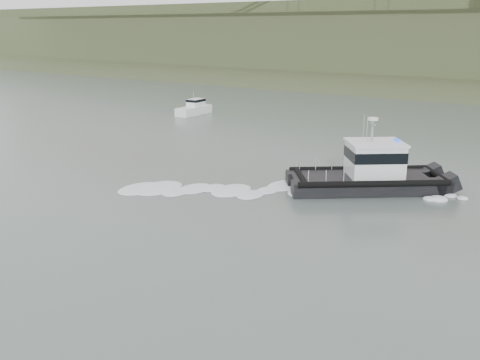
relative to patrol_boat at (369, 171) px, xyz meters
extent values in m
plane|color=#495751|center=(-3.58, -17.79, -1.42)|extent=(400.00, 400.00, 0.00)
cube|color=black|center=(-1.01, 1.02, -0.97)|extent=(10.03, 8.25, 1.27)
cube|color=black|center=(0.74, -1.23, -0.97)|extent=(10.03, 8.25, 1.27)
cube|color=black|center=(-0.55, -0.43, -0.46)|extent=(10.54, 9.52, 0.26)
cube|color=silver|center=(0.28, 0.22, 0.88)|extent=(4.96, 4.85, 2.44)
cube|color=black|center=(0.28, 0.22, 1.32)|extent=(5.05, 4.94, 0.79)
cube|color=silver|center=(0.28, 0.22, 2.18)|extent=(5.26, 5.15, 0.17)
cylinder|color=#94969C|center=(0.03, 0.02, 3.05)|extent=(0.17, 0.17, 1.91)
cylinder|color=white|center=(0.03, 0.02, 3.95)|extent=(0.74, 0.74, 0.19)
cube|color=white|center=(-33.95, 20.61, -0.91)|extent=(2.30, 6.17, 1.22)
cube|color=white|center=(-33.97, 21.12, 0.11)|extent=(1.73, 2.50, 1.22)
cube|color=black|center=(-33.97, 21.12, 0.51)|extent=(1.78, 2.56, 0.35)
cylinder|color=#94969C|center=(-33.95, 20.61, 1.22)|extent=(0.08, 0.08, 1.22)
camera|label=1|loc=(14.04, -37.28, 10.37)|focal=40.00mm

